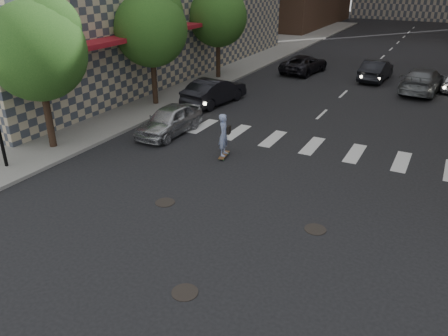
% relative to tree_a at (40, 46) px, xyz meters
% --- Properties ---
extents(ground, '(160.00, 160.00, 0.00)m').
position_rel_tree_a_xyz_m(ground, '(9.45, -3.14, -4.65)').
color(ground, black).
rests_on(ground, ground).
extents(sidewalk_left, '(13.00, 80.00, 0.15)m').
position_rel_tree_a_xyz_m(sidewalk_left, '(-5.05, 16.86, -4.57)').
color(sidewalk_left, gray).
rests_on(sidewalk_left, ground).
extents(tree_a, '(4.20, 4.20, 6.60)m').
position_rel_tree_a_xyz_m(tree_a, '(0.00, 0.00, 0.00)').
color(tree_a, '#382619').
rests_on(tree_a, sidewalk_left).
extents(tree_b, '(4.20, 4.20, 6.60)m').
position_rel_tree_a_xyz_m(tree_b, '(0.00, 8.00, 0.00)').
color(tree_b, '#382619').
rests_on(tree_b, sidewalk_left).
extents(tree_c, '(4.20, 4.20, 6.60)m').
position_rel_tree_a_xyz_m(tree_c, '(0.00, 16.00, 0.00)').
color(tree_c, '#382619').
rests_on(tree_c, sidewalk_left).
extents(manhole_a, '(0.70, 0.70, 0.02)m').
position_rel_tree_a_xyz_m(manhole_a, '(10.65, -5.64, -4.64)').
color(manhole_a, black).
rests_on(manhole_a, ground).
extents(manhole_b, '(0.70, 0.70, 0.02)m').
position_rel_tree_a_xyz_m(manhole_b, '(7.45, -1.94, -4.64)').
color(manhole_b, black).
rests_on(manhole_b, ground).
extents(manhole_c, '(0.70, 0.70, 0.02)m').
position_rel_tree_a_xyz_m(manhole_c, '(12.75, -1.14, -4.64)').
color(manhole_c, black).
rests_on(manhole_c, ground).
extents(skateboarder, '(0.56, 1.03, 1.99)m').
position_rel_tree_a_xyz_m(skateboarder, '(7.38, 2.74, -3.60)').
color(skateboarder, brown).
rests_on(skateboarder, ground).
extents(silver_sedan, '(1.75, 4.25, 1.44)m').
position_rel_tree_a_xyz_m(silver_sedan, '(3.56, 4.13, -3.93)').
color(silver_sedan, '#AFB0B6').
rests_on(silver_sedan, ground).
extents(traffic_car_a, '(2.28, 4.95, 1.57)m').
position_rel_tree_a_xyz_m(traffic_car_a, '(2.95, 9.86, -3.86)').
color(traffic_car_a, black).
rests_on(traffic_car_a, ground).
extents(traffic_car_b, '(2.89, 5.77, 1.61)m').
position_rel_tree_a_xyz_m(traffic_car_b, '(13.99, 18.84, -3.84)').
color(traffic_car_b, '#5B5E63').
rests_on(traffic_car_b, ground).
extents(traffic_car_c, '(2.94, 5.22, 1.38)m').
position_rel_tree_a_xyz_m(traffic_car_c, '(5.02, 20.92, -3.96)').
color(traffic_car_c, black).
rests_on(traffic_car_c, ground).
extents(traffic_car_e, '(1.87, 4.66, 1.51)m').
position_rel_tree_a_xyz_m(traffic_car_e, '(10.56, 20.86, -3.89)').
color(traffic_car_e, black).
rests_on(traffic_car_e, ground).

